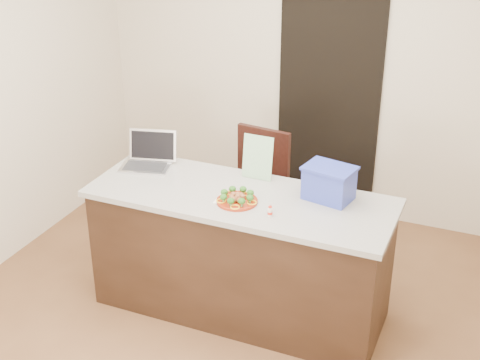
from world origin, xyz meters
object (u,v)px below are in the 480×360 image
at_px(plate, 237,201).
at_px(yogurt_bottle, 270,212).
at_px(laptop, 149,156).
at_px(napkin, 226,200).
at_px(blue_box, 329,183).
at_px(island, 240,254).
at_px(chair, 258,185).

height_order(plate, yogurt_bottle, yogurt_bottle).
distance_m(plate, laptop, 0.87).
bearing_deg(napkin, yogurt_bottle, -14.04).
bearing_deg(blue_box, laptop, -169.37).
bearing_deg(laptop, blue_box, -15.13).
height_order(island, plate, plate).
bearing_deg(plate, chair, 102.94).
bearing_deg(island, yogurt_bottle, -34.23).
xyz_separation_m(laptop, chair, (0.61, 0.63, -0.40)).
relative_size(yogurt_bottle, laptop, 0.17).
height_order(yogurt_bottle, blue_box, blue_box).
xyz_separation_m(yogurt_bottle, chair, (-0.47, 1.01, -0.36)).
distance_m(napkin, yogurt_bottle, 0.35).
bearing_deg(laptop, island, -27.86).
distance_m(plate, blue_box, 0.61).
xyz_separation_m(island, chair, (-0.19, 0.82, 0.12)).
bearing_deg(yogurt_bottle, napkin, 165.96).
height_order(laptop, blue_box, laptop).
bearing_deg(blue_box, chair, 150.30).
relative_size(napkin, yogurt_bottle, 1.95).
bearing_deg(island, chair, 103.17).
height_order(plate, blue_box, blue_box).
bearing_deg(blue_box, yogurt_bottle, -115.02).
distance_m(yogurt_bottle, laptop, 1.15).
xyz_separation_m(plate, chair, (-0.21, 0.92, -0.35)).
distance_m(napkin, blue_box, 0.68).
relative_size(island, blue_box, 5.74).
relative_size(blue_box, chair, 0.35).
xyz_separation_m(plate, blue_box, (0.53, 0.28, 0.11)).
bearing_deg(island, plate, -78.88).
height_order(yogurt_bottle, chair, chair).
bearing_deg(blue_box, island, -151.16).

